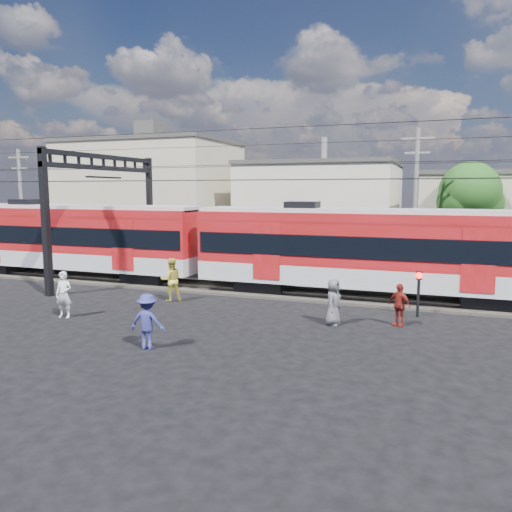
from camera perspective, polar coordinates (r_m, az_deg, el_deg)
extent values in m
plane|color=black|center=(17.45, -5.59, -9.19)|extent=(120.00, 120.00, 0.00)
cube|color=#2D2823|center=(24.66, 2.51, -4.04)|extent=(70.00, 3.40, 0.12)
cube|color=#59544C|center=(23.94, 1.96, -4.10)|extent=(70.00, 0.12, 0.12)
cube|color=#59544C|center=(25.34, 3.02, -3.45)|extent=(70.00, 0.12, 0.12)
cube|color=black|center=(34.18, -26.74, -1.10)|extent=(2.40, 2.20, 0.70)
cube|color=black|center=(27.66, -12.04, -2.32)|extent=(2.40, 2.20, 0.70)
cube|color=#ACAEB4|center=(30.56, -20.24, -0.18)|extent=(16.00, 3.00, 0.90)
cube|color=maroon|center=(30.39, -20.38, 2.90)|extent=(16.00, 3.00, 2.40)
cube|color=black|center=(30.41, -20.36, 2.43)|extent=(15.68, 3.08, 0.95)
cube|color=#ACAEB4|center=(30.33, -20.49, 5.26)|extent=(16.00, 2.60, 0.25)
cube|color=black|center=(24.83, 0.91, -3.27)|extent=(2.40, 2.20, 0.70)
cube|color=black|center=(23.61, 25.17, -4.57)|extent=(2.40, 2.20, 0.70)
cube|color=#ACAEB4|center=(23.54, 12.78, -2.09)|extent=(16.00, 3.00, 0.90)
cube|color=maroon|center=(23.32, 12.89, 1.91)|extent=(16.00, 3.00, 2.40)
cube|color=black|center=(23.35, 12.88, 1.30)|extent=(15.68, 3.08, 0.95)
cube|color=#ACAEB4|center=(23.24, 12.99, 4.98)|extent=(16.00, 2.60, 0.25)
cube|color=black|center=(25.40, -22.90, 3.54)|extent=(0.30, 0.30, 7.00)
cube|color=black|center=(32.55, -12.04, 4.72)|extent=(0.30, 0.30, 7.00)
cube|color=black|center=(28.86, -17.05, 10.77)|extent=(0.25, 9.30, 0.25)
cube|color=black|center=(28.83, -17.00, 9.59)|extent=(0.25, 9.30, 0.25)
cylinder|color=black|center=(23.50, 2.06, 8.73)|extent=(70.00, 0.03, 0.03)
cylinder|color=black|center=(24.84, 3.07, 8.66)|extent=(70.00, 0.03, 0.03)
cylinder|color=black|center=(23.53, 2.07, 10.44)|extent=(70.00, 0.03, 0.03)
cylinder|color=black|center=(24.86, 3.09, 10.28)|extent=(70.00, 0.03, 0.03)
cylinder|color=black|center=(21.00, -0.36, 14.35)|extent=(70.00, 0.03, 0.03)
cylinder|color=black|center=(27.63, 4.85, 12.69)|extent=(70.00, 0.03, 0.03)
cube|color=tan|center=(45.98, -11.85, 6.75)|extent=(14.00, 10.00, 9.00)
cube|color=#3F3D3A|center=(46.16, -12.01, 12.53)|extent=(14.28, 10.20, 0.30)
cube|color=#BBB3A4|center=(43.08, 7.69, 5.47)|extent=(12.00, 12.00, 7.00)
cube|color=#3F3D3A|center=(43.10, 7.78, 10.33)|extent=(12.24, 12.24, 0.30)
cylinder|color=slate|center=(30.07, 17.74, 5.74)|extent=(0.24, 0.24, 8.50)
cube|color=slate|center=(30.20, 18.03, 12.67)|extent=(1.80, 0.12, 0.12)
cube|color=slate|center=(30.13, 17.96, 11.16)|extent=(1.40, 0.12, 0.12)
cylinder|color=slate|center=(41.26, -25.24, 5.43)|extent=(0.24, 0.24, 8.00)
cube|color=slate|center=(41.32, -25.51, 10.14)|extent=(1.80, 0.12, 0.12)
cube|color=slate|center=(41.28, -25.45, 9.03)|extent=(1.40, 0.12, 0.12)
cylinder|color=#382619|center=(33.22, 22.99, 1.68)|extent=(0.36, 0.36, 3.92)
sphere|color=#214D16|center=(33.08, 23.25, 6.75)|extent=(3.64, 3.64, 3.64)
sphere|color=#214D16|center=(33.42, 24.19, 5.50)|extent=(2.80, 2.80, 2.80)
imported|color=silver|center=(21.14, -21.12, -4.12)|extent=(0.72, 0.52, 1.84)
imported|color=gold|center=(22.93, -9.67, -2.69)|extent=(1.21, 1.17, 1.96)
imported|color=navy|center=(16.23, -12.30, -7.33)|extent=(1.21, 0.76, 1.79)
imported|color=maroon|center=(19.24, 16.02, -5.39)|extent=(1.00, 0.84, 1.60)
imported|color=#4F4E54|center=(18.86, 8.83, -5.24)|extent=(0.65, 0.91, 1.74)
cylinder|color=black|center=(20.80, 18.05, -4.34)|extent=(0.11, 0.11, 1.72)
sphere|color=#FF140C|center=(20.65, 18.14, -2.13)|extent=(0.27, 0.27, 0.27)
cube|color=black|center=(20.65, 18.14, -2.13)|extent=(0.24, 0.06, 0.33)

